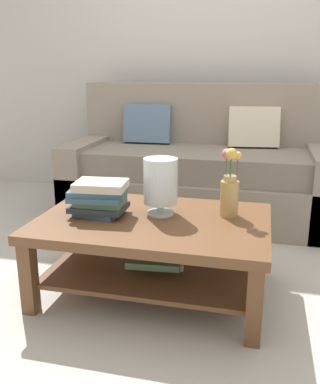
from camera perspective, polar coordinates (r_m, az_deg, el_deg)
ground_plane at (r=2.69m, az=3.10°, el=-9.70°), size 10.00×10.00×0.00m
back_wall at (r=4.06m, az=7.99°, el=18.49°), size 6.40×0.12×2.70m
couch at (r=3.51m, az=5.20°, el=2.77°), size 2.08×0.90×1.06m
coffee_table at (r=2.27m, az=-0.88°, el=-6.28°), size 1.19×0.80×0.42m
book_stack_main at (r=2.27m, az=-8.15°, el=-0.80°), size 0.32×0.23×0.18m
glass_hurricane_vase at (r=2.23m, az=0.07°, el=1.28°), size 0.18×0.18×0.30m
flower_pitcher at (r=2.25m, az=9.30°, el=0.41°), size 0.10×0.10×0.37m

